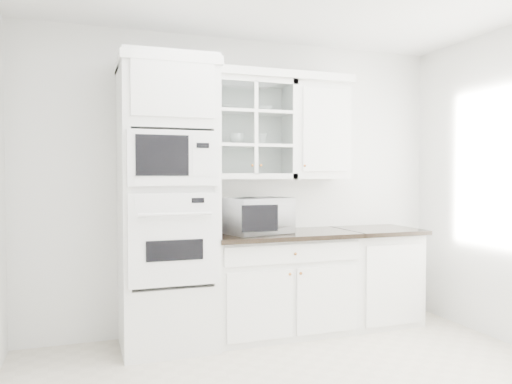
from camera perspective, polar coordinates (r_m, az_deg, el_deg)
name	(u,v)px	position (r m, az deg, el deg)	size (l,w,h in m)	color
room_shell	(300,125)	(3.47, 5.01, 7.62)	(4.00, 3.50, 2.70)	white
oven_column	(167,204)	(4.19, -10.10, -1.31)	(0.76, 0.68, 2.40)	white
base_cabinet_run	(281,282)	(4.60, 2.87, -10.26)	(1.32, 0.67, 0.92)	white
extra_base_cabinet	(376,275)	(5.06, 13.56, -9.19)	(0.72, 0.67, 0.92)	white
upper_cabinet_glass	(250,129)	(4.56, -0.69, 7.17)	(0.80, 0.33, 0.90)	white
upper_cabinet_solid	(317,131)	(4.81, 7.00, 6.88)	(0.55, 0.33, 0.90)	white
crown_molding	(240,74)	(4.57, -1.87, 13.30)	(2.14, 0.38, 0.07)	white
countertop_microwave	(257,215)	(4.41, 0.11, -2.69)	(0.55, 0.45, 0.32)	white
bowl_a	(226,108)	(4.53, -3.43, 9.55)	(0.20, 0.20, 0.05)	white
bowl_b	(264,109)	(4.61, 0.86, 9.43)	(0.17, 0.17, 0.05)	white
cup_a	(237,139)	(4.49, -2.19, 6.09)	(0.13, 0.13, 0.10)	white
cup_b	(261,139)	(4.57, 0.55, 6.06)	(0.11, 0.11, 0.11)	white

